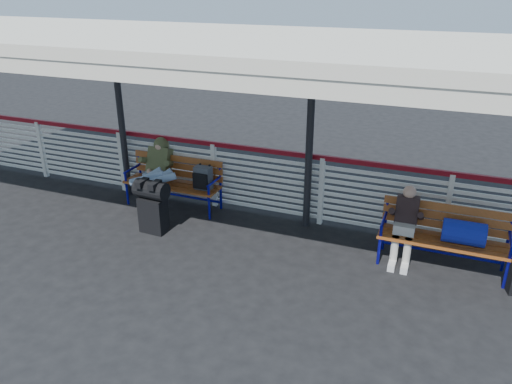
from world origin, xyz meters
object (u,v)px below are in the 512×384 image
at_px(bench_left, 181,178).
at_px(companion_person, 405,224).
at_px(bench_right, 454,232).
at_px(traveler_man, 155,174).
at_px(luggage_stack, 152,204).

relative_size(bench_left, companion_person, 1.57).
height_order(bench_right, traveler_man, traveler_man).
xyz_separation_m(bench_left, traveler_man, (-0.31, -0.37, 0.16)).
distance_m(bench_right, companion_person, 0.67).
distance_m(bench_left, traveler_man, 0.51).
bearing_deg(companion_person, bench_right, 0.74).
distance_m(luggage_stack, bench_right, 4.65).
distance_m(traveler_man, companion_person, 4.29).
xyz_separation_m(bench_left, companion_person, (3.97, -0.45, 0.02)).
bearing_deg(bench_left, bench_right, -5.41).
bearing_deg(bench_right, bench_left, 174.59).
bearing_deg(traveler_man, bench_left, 50.20).
relative_size(bench_right, companion_person, 1.57).
xyz_separation_m(luggage_stack, companion_person, (3.94, 0.58, 0.10)).
bearing_deg(traveler_man, companion_person, -1.04).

